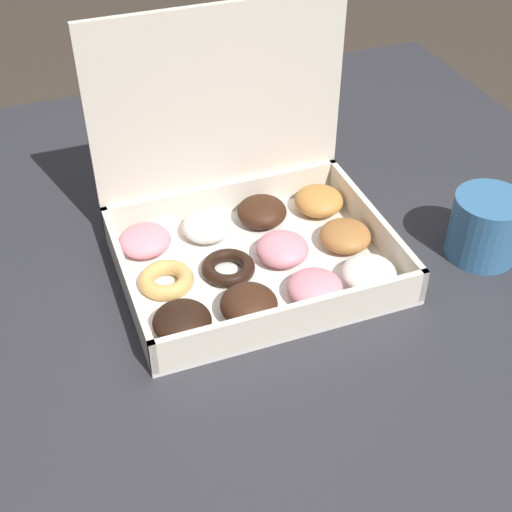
{
  "coord_description": "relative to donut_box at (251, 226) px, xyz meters",
  "views": [
    {
      "loc": [
        -0.28,
        -0.67,
        1.35
      ],
      "look_at": [
        -0.04,
        -0.04,
        0.79
      ],
      "focal_mm": 50.0,
      "sensor_mm": 36.0,
      "label": 1
    }
  ],
  "objects": [
    {
      "name": "coffee_mug",
      "position": [
        0.28,
        -0.1,
        -0.01
      ],
      "size": [
        0.09,
        0.09,
        0.08
      ],
      "color": "teal",
      "rests_on": "dining_table"
    },
    {
      "name": "donut_box",
      "position": [
        0.0,
        0.0,
        0.0
      ],
      "size": [
        0.33,
        0.26,
        0.29
      ],
      "color": "silver",
      "rests_on": "dining_table"
    },
    {
      "name": "dining_table",
      "position": [
        0.04,
        0.01,
        -0.15
      ],
      "size": [
        1.0,
        1.01,
        0.77
      ],
      "color": "#2D2D33",
      "rests_on": "ground_plane"
    }
  ]
}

